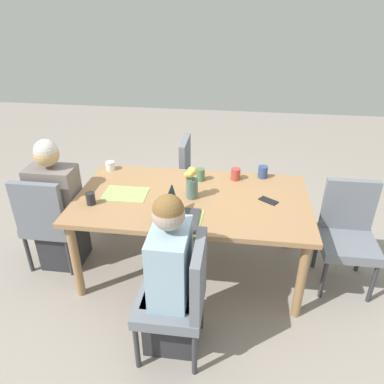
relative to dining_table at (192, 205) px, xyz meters
The scene contains 18 objects.
ground_plane 0.66m from the dining_table, ahead, with size 10.00×10.00×0.00m, color gray.
dining_table is the anchor object (origin of this frame).
chair_far_left_near 0.87m from the dining_table, 92.71° to the left, with size 0.44×0.44×0.90m.
person_far_left_near 0.81m from the dining_table, 87.52° to the left, with size 0.36×0.40×1.19m.
chair_head_right_left_mid 1.25m from the dining_table, ahead, with size 0.44×0.44×0.90m.
person_head_right_left_mid 1.18m from the dining_table, ahead, with size 0.40×0.36×1.19m.
chair_head_left_left_far 1.30m from the dining_table, behind, with size 0.44×0.44×0.90m.
chair_near_right_near 0.89m from the dining_table, 85.15° to the right, with size 0.44×0.44×0.90m.
flower_vase 0.21m from the dining_table, 23.45° to the left, with size 0.11×0.11×0.27m.
placemat_far_left_near 0.37m from the dining_table, 87.57° to the left, with size 0.36×0.26×0.00m, color #9EBC66.
placemat_head_right_left_mid 0.56m from the dining_table, ahead, with size 0.36×0.26×0.00m, color #9EBC66.
laptop_far_left_near 0.38m from the dining_table, 83.52° to the left, with size 0.22×0.32×0.21m.
coffee_mug_near_left 0.94m from the dining_table, 26.88° to the right, with size 0.08×0.08×0.08m, color white.
coffee_mug_near_right 0.34m from the dining_table, 96.24° to the right, with size 0.07×0.07×0.11m, color #47704C.
coffee_mug_centre_left 0.81m from the dining_table, 15.13° to the left, with size 0.07×0.07×0.10m, color #232328.
coffee_mug_centre_right 0.75m from the dining_table, 142.39° to the right, with size 0.09×0.09×0.11m, color #33477A.
coffee_mug_far_left 0.52m from the dining_table, 132.38° to the right, with size 0.08×0.08×0.10m, color #AD3D38.
phone_black 0.62m from the dining_table, behind, with size 0.15×0.07×0.01m, color black.
Camera 1 is at (-0.35, 2.60, 2.24)m, focal length 34.61 mm.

